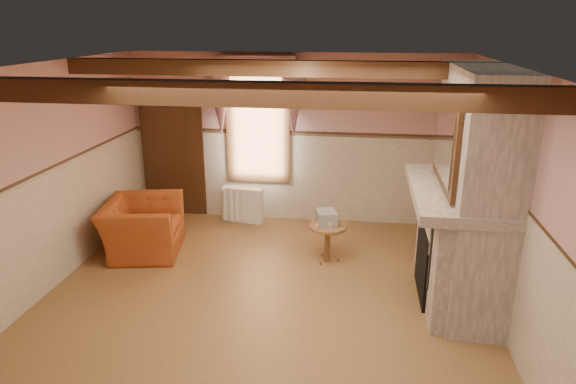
# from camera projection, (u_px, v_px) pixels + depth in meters

# --- Properties ---
(floor) EXTENTS (5.50, 6.00, 0.01)m
(floor) POSITION_uv_depth(u_px,v_px,m) (261.00, 307.00, 6.17)
(floor) COLOR brown
(floor) RESTS_ON ground
(ceiling) EXTENTS (5.50, 6.00, 0.01)m
(ceiling) POSITION_uv_depth(u_px,v_px,m) (256.00, 68.00, 5.28)
(ceiling) COLOR silver
(ceiling) RESTS_ON wall_back
(wall_back) EXTENTS (5.50, 0.02, 2.80)m
(wall_back) POSITION_uv_depth(u_px,v_px,m) (294.00, 139.00, 8.54)
(wall_back) COLOR tan
(wall_back) RESTS_ON floor
(wall_front) EXTENTS (5.50, 0.02, 2.80)m
(wall_front) POSITION_uv_depth(u_px,v_px,m) (156.00, 367.00, 2.91)
(wall_front) COLOR tan
(wall_front) RESTS_ON floor
(wall_left) EXTENTS (0.02, 6.00, 2.80)m
(wall_left) POSITION_uv_depth(u_px,v_px,m) (32.00, 186.00, 6.09)
(wall_left) COLOR tan
(wall_left) RESTS_ON floor
(wall_right) EXTENTS (0.02, 6.00, 2.80)m
(wall_right) POSITION_uv_depth(u_px,v_px,m) (517.00, 209.00, 5.35)
(wall_right) COLOR tan
(wall_right) RESTS_ON floor
(wainscot) EXTENTS (5.50, 6.00, 1.50)m
(wainscot) POSITION_uv_depth(u_px,v_px,m) (260.00, 250.00, 5.93)
(wainscot) COLOR beige
(wainscot) RESTS_ON floor
(chair_rail) EXTENTS (5.50, 6.00, 0.08)m
(chair_rail) POSITION_uv_depth(u_px,v_px,m) (259.00, 188.00, 5.69)
(chair_rail) COLOR black
(chair_rail) RESTS_ON wainscot
(firebox) EXTENTS (0.20, 0.95, 0.90)m
(firebox) POSITION_uv_depth(u_px,v_px,m) (429.00, 261.00, 6.32)
(firebox) COLOR black
(firebox) RESTS_ON floor
(armchair) EXTENTS (1.24, 1.37, 0.78)m
(armchair) POSITION_uv_depth(u_px,v_px,m) (142.00, 227.00, 7.53)
(armchair) COLOR #994219
(armchair) RESTS_ON floor
(side_table) EXTENTS (0.60, 0.60, 0.55)m
(side_table) POSITION_uv_depth(u_px,v_px,m) (327.00, 243.00, 7.26)
(side_table) COLOR brown
(side_table) RESTS_ON floor
(book_stack) EXTENTS (0.33, 0.37, 0.20)m
(book_stack) POSITION_uv_depth(u_px,v_px,m) (326.00, 218.00, 7.17)
(book_stack) COLOR #B7AD8C
(book_stack) RESTS_ON side_table
(radiator) EXTENTS (0.72, 0.29, 0.60)m
(radiator) POSITION_uv_depth(u_px,v_px,m) (243.00, 205.00, 8.72)
(radiator) COLOR white
(radiator) RESTS_ON floor
(bowl) EXTENTS (0.35, 0.35, 0.09)m
(bowl) POSITION_uv_depth(u_px,v_px,m) (458.00, 183.00, 5.99)
(bowl) COLOR brown
(bowl) RESTS_ON mantel
(mantel_clock) EXTENTS (0.14, 0.24, 0.20)m
(mantel_clock) POSITION_uv_depth(u_px,v_px,m) (448.00, 161.00, 6.70)
(mantel_clock) COLOR #301E0D
(mantel_clock) RESTS_ON mantel
(oil_lamp) EXTENTS (0.11, 0.11, 0.28)m
(oil_lamp) POSITION_uv_depth(u_px,v_px,m) (450.00, 161.00, 6.56)
(oil_lamp) COLOR gold
(oil_lamp) RESTS_ON mantel
(candle_red) EXTENTS (0.06, 0.06, 0.16)m
(candle_red) POSITION_uv_depth(u_px,v_px,m) (470.00, 201.00, 5.27)
(candle_red) COLOR #992A12
(candle_red) RESTS_ON mantel
(jar_yellow) EXTENTS (0.06, 0.06, 0.12)m
(jar_yellow) POSITION_uv_depth(u_px,v_px,m) (466.00, 197.00, 5.48)
(jar_yellow) COLOR yellow
(jar_yellow) RESTS_ON mantel
(fireplace) EXTENTS (0.85, 2.00, 2.80)m
(fireplace) POSITION_uv_depth(u_px,v_px,m) (473.00, 190.00, 5.96)
(fireplace) COLOR gray
(fireplace) RESTS_ON floor
(mantel) EXTENTS (1.05, 2.05, 0.12)m
(mantel) POSITION_uv_depth(u_px,v_px,m) (457.00, 192.00, 6.00)
(mantel) COLOR gray
(mantel) RESTS_ON fireplace
(overmantel_mirror) EXTENTS (0.06, 1.44, 1.04)m
(overmantel_mirror) POSITION_uv_depth(u_px,v_px,m) (446.00, 141.00, 5.83)
(overmantel_mirror) COLOR silver
(overmantel_mirror) RESTS_ON fireplace
(door) EXTENTS (1.10, 0.10, 2.10)m
(door) POSITION_uv_depth(u_px,v_px,m) (173.00, 156.00, 8.88)
(door) COLOR black
(door) RESTS_ON floor
(window) EXTENTS (1.06, 0.08, 2.02)m
(window) POSITION_uv_depth(u_px,v_px,m) (258.00, 123.00, 8.51)
(window) COLOR white
(window) RESTS_ON wall_back
(window_drapes) EXTENTS (1.30, 0.14, 1.40)m
(window_drapes) POSITION_uv_depth(u_px,v_px,m) (256.00, 87.00, 8.24)
(window_drapes) COLOR gray
(window_drapes) RESTS_ON wall_back
(ceiling_beam_front) EXTENTS (5.50, 0.18, 0.20)m
(ceiling_beam_front) POSITION_uv_depth(u_px,v_px,m) (227.00, 93.00, 4.19)
(ceiling_beam_front) COLOR black
(ceiling_beam_front) RESTS_ON ceiling
(ceiling_beam_back) EXTENTS (5.50, 0.18, 0.20)m
(ceiling_beam_back) POSITION_uv_depth(u_px,v_px,m) (276.00, 68.00, 6.44)
(ceiling_beam_back) COLOR black
(ceiling_beam_back) RESTS_ON ceiling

